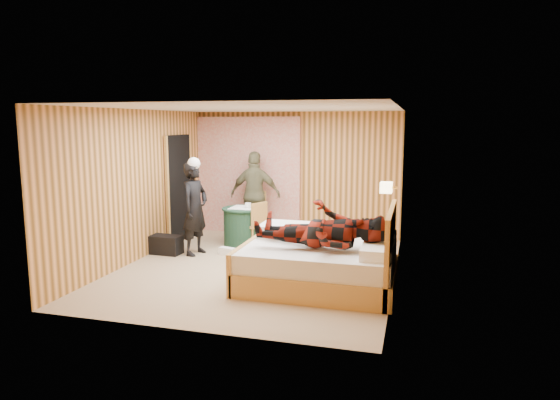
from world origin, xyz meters
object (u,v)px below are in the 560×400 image
(man_at_table, at_px, (255,195))
(chair_far, at_px, (255,211))
(round_table, at_px, (244,226))
(woman_standing, at_px, (195,209))
(bed, at_px, (322,262))
(wall_lamp, at_px, (386,187))
(chair_near, at_px, (256,221))
(nightstand, at_px, (382,250))
(duffel_bag, at_px, (165,245))
(man_on_bed, at_px, (321,219))

(man_at_table, bearing_deg, chair_far, 73.49)
(round_table, relative_size, woman_standing, 0.50)
(bed, bearing_deg, wall_lamp, 51.63)
(round_table, distance_m, chair_near, 0.32)
(chair_far, xyz_separation_m, man_at_table, (0.01, 0.03, 0.32))
(chair_near, bearing_deg, wall_lamp, 99.33)
(chair_near, bearing_deg, man_at_table, -134.19)
(man_at_table, bearing_deg, nightstand, 148.90)
(woman_standing, relative_size, man_at_table, 0.94)
(nightstand, height_order, duffel_bag, nightstand)
(chair_near, height_order, man_on_bed, man_on_bed)
(man_on_bed, bearing_deg, wall_lamp, 58.15)
(man_at_table, height_order, man_on_bed, man_on_bed)
(chair_near, xyz_separation_m, man_at_table, (-0.27, 0.80, 0.37))
(nightstand, relative_size, round_table, 0.66)
(nightstand, bearing_deg, chair_far, 151.71)
(chair_near, height_order, woman_standing, woman_standing)
(wall_lamp, distance_m, duffel_bag, 3.94)
(man_on_bed, bearing_deg, chair_far, 123.86)
(nightstand, xyz_separation_m, man_on_bed, (-0.73, -1.39, 0.74))
(round_table, bearing_deg, chair_far, 90.72)
(round_table, xyz_separation_m, woman_standing, (-0.60, -0.83, 0.44))
(bed, height_order, woman_standing, woman_standing)
(wall_lamp, distance_m, bed, 1.62)
(wall_lamp, relative_size, bed, 0.12)
(bed, relative_size, man_at_table, 1.23)
(chair_far, distance_m, man_at_table, 0.32)
(nightstand, distance_m, duffel_bag, 3.74)
(nightstand, xyz_separation_m, duffel_bag, (-3.73, -0.20, -0.10))
(wall_lamp, xyz_separation_m, nightstand, (-0.04, 0.15, -1.03))
(nightstand, relative_size, chair_far, 0.58)
(round_table, bearing_deg, bed, -46.19)
(duffel_bag, bearing_deg, man_on_bed, -19.20)
(man_on_bed, bearing_deg, round_table, 131.04)
(duffel_bag, bearing_deg, nightstand, 5.54)
(wall_lamp, distance_m, man_on_bed, 1.49)
(nightstand, xyz_separation_m, woman_standing, (-3.20, -0.08, 0.54))
(woman_standing, bearing_deg, chair_near, -39.26)
(nightstand, relative_size, chair_near, 0.63)
(duffel_bag, bearing_deg, round_table, 42.56)
(wall_lamp, xyz_separation_m, duffel_bag, (-3.77, -0.06, -1.14))
(duffel_bag, distance_m, woman_standing, 0.85)
(nightstand, xyz_separation_m, chair_far, (-2.61, 1.40, 0.27))
(man_at_table, bearing_deg, round_table, 87.81)
(bed, xyz_separation_m, chair_near, (-1.57, 1.79, 0.16))
(wall_lamp, height_order, chair_far, wall_lamp)
(bed, height_order, man_at_table, man_at_table)
(duffel_bag, bearing_deg, chair_far, 57.40)
(wall_lamp, xyz_separation_m, man_at_table, (-2.64, 1.58, -0.44))
(nightstand, distance_m, man_on_bed, 1.74)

